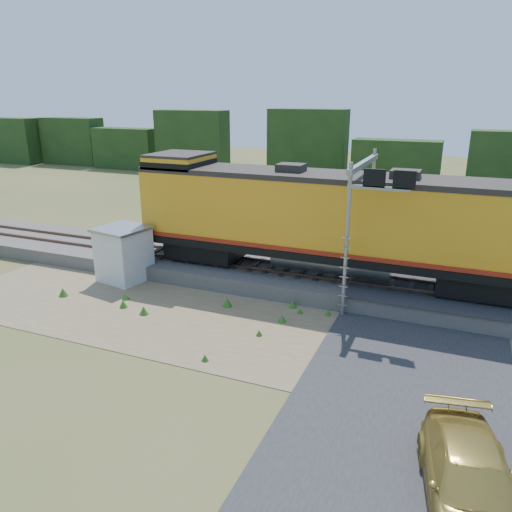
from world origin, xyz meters
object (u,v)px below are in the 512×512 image
at_px(shed, 124,254).
at_px(car, 471,484).
at_px(signal_gantry, 367,195).
at_px(locomotive, 326,219).

distance_m(shed, car, 19.87).
distance_m(shed, signal_gantry, 12.97).
relative_size(signal_gantry, car, 1.33).
relative_size(shed, signal_gantry, 0.42).
relative_size(locomotive, signal_gantry, 3.15).
distance_m(signal_gantry, car, 13.64).
xyz_separation_m(locomotive, car, (7.03, -12.54, -2.97)).
bearing_deg(locomotive, car, -60.72).
height_order(locomotive, signal_gantry, signal_gantry).
bearing_deg(signal_gantry, shed, -170.46).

